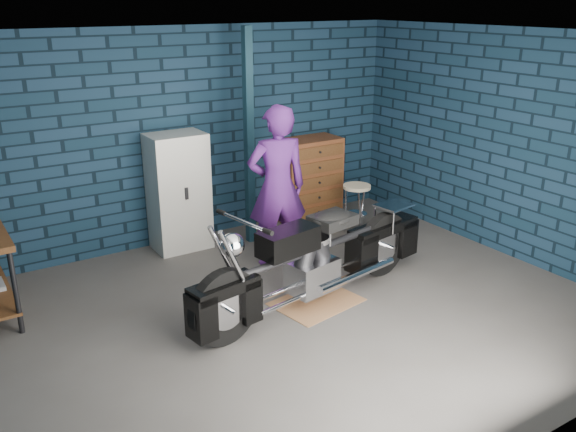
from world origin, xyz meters
The scene contains 9 objects.
ground centered at (0.00, 0.00, 0.00)m, with size 6.00×6.00×0.00m, color #484543.
room_walls centered at (0.00, 0.55, 1.90)m, with size 6.02×5.01×2.71m.
support_post centered at (0.55, 1.95, 1.35)m, with size 0.10×0.10×2.70m, color #122D3B.
drip_mat centered at (0.28, 0.08, 0.00)m, with size 0.86×0.65×0.01m, color brown.
motorcycle centered at (0.28, 0.08, 0.58)m, with size 2.62×0.71×1.15m, color black, non-canonical shape.
person centered at (0.46, 1.14, 0.95)m, with size 0.70×0.46×1.91m, color #511E70.
locker centered at (-0.30, 2.23, 0.73)m, with size 0.69×0.49×1.47m, color silver.
tool_chest centered at (1.66, 2.23, 0.58)m, with size 0.88×0.49×1.17m, color brown.
shop_stool centered at (1.88, 1.45, 0.33)m, with size 0.37×0.37×0.67m, color beige, non-canonical shape.
Camera 1 is at (-3.03, -4.55, 3.01)m, focal length 38.00 mm.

